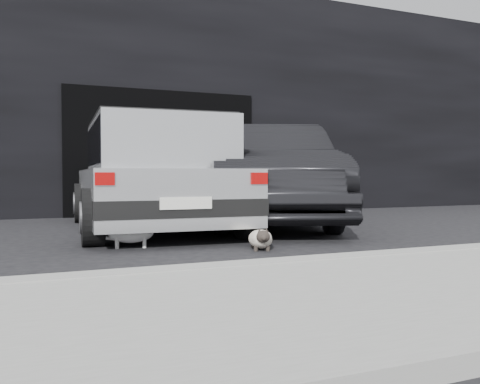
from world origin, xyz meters
name	(u,v)px	position (x,y,z in m)	size (l,w,h in m)	color
ground	(163,240)	(0.00, 0.00, 0.00)	(80.00, 80.00, 0.00)	black
building_facade	(143,107)	(1.00, 6.00, 2.50)	(34.00, 4.00, 5.00)	black
garage_opening	(163,153)	(1.00, 3.99, 1.30)	(4.00, 0.10, 2.60)	black
curb	(342,262)	(1.00, -2.60, 0.06)	(18.00, 0.25, 0.12)	gray
sidewalk	(442,290)	(1.00, -3.80, 0.06)	(18.00, 2.20, 0.11)	gray
silver_hatchback	(153,171)	(0.14, 1.16, 0.91)	(2.44, 4.61, 1.66)	silver
second_car	(267,174)	(2.15, 1.35, 0.86)	(1.82, 5.21, 1.72)	black
cat_siamese	(261,239)	(0.80, -1.28, 0.12)	(0.42, 0.77, 0.27)	beige
cat_white	(134,232)	(-0.48, -0.55, 0.18)	(0.78, 0.36, 0.36)	white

